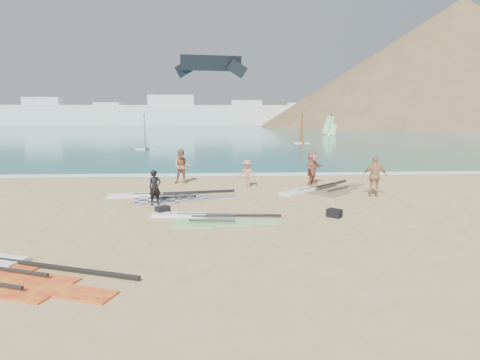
{
  "coord_description": "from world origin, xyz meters",
  "views": [
    {
      "loc": [
        -1.26,
        -14.16,
        3.92
      ],
      "look_at": [
        -0.3,
        4.0,
        1.0
      ],
      "focal_mm": 30.0,
      "sensor_mm": 36.0,
      "label": 1
    }
  ],
  "objects_px": {
    "rig_green": "(203,219)",
    "beachgoer_right": "(312,168)",
    "person_wetsuit": "(155,188)",
    "beachgoer_mid": "(247,174)",
    "rig_red": "(2,271)",
    "beachgoer_left": "(182,166)",
    "gear_bag_near": "(163,210)",
    "rig_grey": "(162,196)",
    "beachgoer_back": "(375,176)",
    "gear_bag_far": "(334,213)",
    "rig_orange": "(320,190)"
  },
  "relations": [
    {
      "from": "rig_grey",
      "to": "beachgoer_right",
      "type": "distance_m",
      "value": 8.69
    },
    {
      "from": "beachgoer_left",
      "to": "beachgoer_mid",
      "type": "height_order",
      "value": "beachgoer_left"
    },
    {
      "from": "beachgoer_left",
      "to": "rig_red",
      "type": "bearing_deg",
      "value": -103.2
    },
    {
      "from": "rig_red",
      "to": "person_wetsuit",
      "type": "distance_m",
      "value": 8.13
    },
    {
      "from": "rig_grey",
      "to": "beachgoer_right",
      "type": "xyz_separation_m",
      "value": [
        8.06,
        3.1,
        0.93
      ]
    },
    {
      "from": "rig_grey",
      "to": "rig_red",
      "type": "xyz_separation_m",
      "value": [
        -2.75,
        -9.32,
        -0.0
      ]
    },
    {
      "from": "gear_bag_far",
      "to": "person_wetsuit",
      "type": "bearing_deg",
      "value": 160.82
    },
    {
      "from": "rig_grey",
      "to": "person_wetsuit",
      "type": "xyz_separation_m",
      "value": [
        -0.08,
        -1.68,
        0.73
      ]
    },
    {
      "from": "rig_grey",
      "to": "person_wetsuit",
      "type": "height_order",
      "value": "person_wetsuit"
    },
    {
      "from": "gear_bag_near",
      "to": "beachgoer_left",
      "type": "distance_m",
      "value": 7.46
    },
    {
      "from": "beachgoer_mid",
      "to": "beachgoer_back",
      "type": "distance_m",
      "value": 6.71
    },
    {
      "from": "rig_green",
      "to": "beachgoer_mid",
      "type": "relative_size",
      "value": 3.33
    },
    {
      "from": "rig_grey",
      "to": "rig_orange",
      "type": "xyz_separation_m",
      "value": [
        8.07,
        1.28,
        -0.0
      ]
    },
    {
      "from": "gear_bag_near",
      "to": "beachgoer_mid",
      "type": "bearing_deg",
      "value": 57.4
    },
    {
      "from": "beachgoer_left",
      "to": "beachgoer_back",
      "type": "distance_m",
      "value": 10.66
    },
    {
      "from": "rig_green",
      "to": "beachgoer_right",
      "type": "relative_size",
      "value": 2.59
    },
    {
      "from": "gear_bag_near",
      "to": "beachgoer_back",
      "type": "xyz_separation_m",
      "value": [
        9.87,
        3.1,
        0.84
      ]
    },
    {
      "from": "beachgoer_left",
      "to": "gear_bag_near",
      "type": "bearing_deg",
      "value": -90.03
    },
    {
      "from": "beachgoer_back",
      "to": "beachgoer_right",
      "type": "relative_size",
      "value": 1.02
    },
    {
      "from": "rig_grey",
      "to": "beachgoer_back",
      "type": "xyz_separation_m",
      "value": [
        10.35,
        -0.31,
        0.95
      ]
    },
    {
      "from": "rig_grey",
      "to": "gear_bag_near",
      "type": "bearing_deg",
      "value": -91.6
    },
    {
      "from": "beachgoer_left",
      "to": "rig_green",
      "type": "bearing_deg",
      "value": -78.73
    },
    {
      "from": "rig_orange",
      "to": "rig_red",
      "type": "xyz_separation_m",
      "value": [
        -10.82,
        -10.6,
        0.0
      ]
    },
    {
      "from": "rig_green",
      "to": "gear_bag_far",
      "type": "height_order",
      "value": "gear_bag_far"
    },
    {
      "from": "gear_bag_near",
      "to": "beachgoer_left",
      "type": "relative_size",
      "value": 0.26
    },
    {
      "from": "rig_red",
      "to": "beachgoer_left",
      "type": "xyz_separation_m",
      "value": [
        3.36,
        13.32,
        0.96
      ]
    },
    {
      "from": "gear_bag_near",
      "to": "beachgoer_mid",
      "type": "distance_m",
      "value": 7.11
    },
    {
      "from": "beachgoer_back",
      "to": "gear_bag_near",
      "type": "bearing_deg",
      "value": 31.57
    },
    {
      "from": "rig_red",
      "to": "gear_bag_far",
      "type": "height_order",
      "value": "gear_bag_far"
    },
    {
      "from": "person_wetsuit",
      "to": "beachgoer_mid",
      "type": "height_order",
      "value": "person_wetsuit"
    },
    {
      "from": "beachgoer_left",
      "to": "beachgoer_mid",
      "type": "bearing_deg",
      "value": -20.41
    },
    {
      "from": "rig_grey",
      "to": "beachgoer_back",
      "type": "bearing_deg",
      "value": -11.31
    },
    {
      "from": "rig_red",
      "to": "gear_bag_near",
      "type": "bearing_deg",
      "value": 81.23
    },
    {
      "from": "rig_grey",
      "to": "gear_bag_near",
      "type": "height_order",
      "value": "gear_bag_near"
    },
    {
      "from": "beachgoer_back",
      "to": "person_wetsuit",
      "type": "bearing_deg",
      "value": 21.59
    },
    {
      "from": "beachgoer_mid",
      "to": "beachgoer_right",
      "type": "relative_size",
      "value": 0.78
    },
    {
      "from": "rig_green",
      "to": "rig_orange",
      "type": "bearing_deg",
      "value": 48.87
    },
    {
      "from": "gear_bag_far",
      "to": "beachgoer_mid",
      "type": "relative_size",
      "value": 0.35
    },
    {
      "from": "rig_grey",
      "to": "rig_orange",
      "type": "bearing_deg",
      "value": -0.58
    },
    {
      "from": "gear_bag_near",
      "to": "beachgoer_left",
      "type": "height_order",
      "value": "beachgoer_left"
    },
    {
      "from": "rig_green",
      "to": "gear_bag_far",
      "type": "bearing_deg",
      "value": 6.84
    },
    {
      "from": "rig_orange",
      "to": "rig_red",
      "type": "bearing_deg",
      "value": -177.85
    },
    {
      "from": "gear_bag_far",
      "to": "beachgoer_right",
      "type": "height_order",
      "value": "beachgoer_right"
    },
    {
      "from": "gear_bag_far",
      "to": "beachgoer_mid",
      "type": "xyz_separation_m",
      "value": [
        -2.95,
        6.78,
        0.6
      ]
    },
    {
      "from": "rig_orange",
      "to": "gear_bag_far",
      "type": "relative_size",
      "value": 9.9
    },
    {
      "from": "rig_grey",
      "to": "beachgoer_mid",
      "type": "height_order",
      "value": "beachgoer_mid"
    },
    {
      "from": "beachgoer_left",
      "to": "beachgoer_right",
      "type": "height_order",
      "value": "beachgoer_left"
    },
    {
      "from": "rig_red",
      "to": "gear_bag_near",
      "type": "distance_m",
      "value": 6.73
    },
    {
      "from": "rig_grey",
      "to": "gear_bag_far",
      "type": "xyz_separation_m",
      "value": [
        7.24,
        -4.22,
        0.11
      ]
    },
    {
      "from": "rig_grey",
      "to": "rig_red",
      "type": "relative_size",
      "value": 1.07
    }
  ]
}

